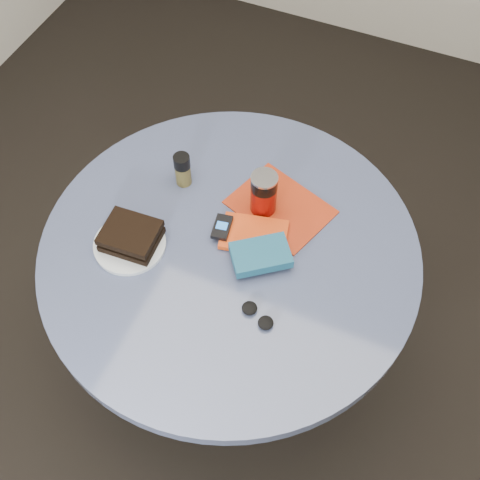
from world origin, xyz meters
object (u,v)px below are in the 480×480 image
at_px(soda_can, 264,193).
at_px(red_book, 254,235).
at_px(table, 230,278).
at_px(pepper_grinder, 183,169).
at_px(magazine, 280,207).
at_px(mp3_player, 222,227).
at_px(headphones, 258,315).
at_px(novel, 261,255).
at_px(plate, 130,244).
at_px(sandwich, 131,236).

height_order(soda_can, red_book, soda_can).
height_order(table, pepper_grinder, pepper_grinder).
relative_size(soda_can, magazine, 0.52).
xyz_separation_m(mp3_player, headphones, (0.18, -0.19, -0.01)).
relative_size(soda_can, novel, 0.91).
xyz_separation_m(plate, red_book, (0.29, 0.15, 0.01)).
bearing_deg(pepper_grinder, sandwich, -97.14).
distance_m(plate, headphones, 0.39).
xyz_separation_m(red_book, novel, (0.04, -0.06, 0.02)).
distance_m(pepper_grinder, red_book, 0.27).
bearing_deg(table, plate, -157.62).
distance_m(plate, red_book, 0.33).
xyz_separation_m(pepper_grinder, magazine, (0.28, 0.02, -0.05)).
xyz_separation_m(plate, headphones, (0.39, -0.06, 0.00)).
relative_size(pepper_grinder, magazine, 0.41).
bearing_deg(soda_can, pepper_grinder, -179.82).
relative_size(pepper_grinder, headphones, 1.04).
bearing_deg(plate, magazine, 40.73).
bearing_deg(red_book, headphones, -78.33).
bearing_deg(novel, sandwich, 156.99).
relative_size(sandwich, mp3_player, 1.79).
distance_m(soda_can, mp3_player, 0.14).
xyz_separation_m(plate, pepper_grinder, (0.03, 0.25, 0.05)).
bearing_deg(pepper_grinder, headphones, -41.32).
xyz_separation_m(soda_can, headphones, (0.11, -0.31, -0.06)).
xyz_separation_m(sandwich, novel, (0.33, 0.08, -0.00)).
height_order(plate, pepper_grinder, pepper_grinder).
height_order(plate, soda_can, soda_can).
bearing_deg(table, soda_can, 77.63).
bearing_deg(mp3_player, sandwich, -147.92).
bearing_deg(table, mp3_player, 137.01).
distance_m(sandwich, headphones, 0.39).
distance_m(plate, novel, 0.35).
height_order(magazine, red_book, red_book).
xyz_separation_m(plate, magazine, (0.32, 0.27, -0.00)).
bearing_deg(novel, magazine, 58.24).
bearing_deg(pepper_grinder, mp3_player, -34.19).
xyz_separation_m(table, plate, (-0.24, -0.10, 0.17)).
distance_m(sandwich, pepper_grinder, 0.24).
xyz_separation_m(plate, novel, (0.33, 0.09, 0.03)).
xyz_separation_m(red_book, headphones, (0.10, -0.21, -0.00)).
height_order(sandwich, mp3_player, sandwich).
bearing_deg(table, pepper_grinder, 144.10).
relative_size(magazine, headphones, 2.56).
distance_m(red_book, novel, 0.08).
distance_m(plate, soda_can, 0.38).
bearing_deg(sandwich, novel, 13.84).
height_order(pepper_grinder, red_book, pepper_grinder).
bearing_deg(sandwich, soda_can, 41.89).
xyz_separation_m(table, headphones, (0.15, -0.16, 0.17)).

